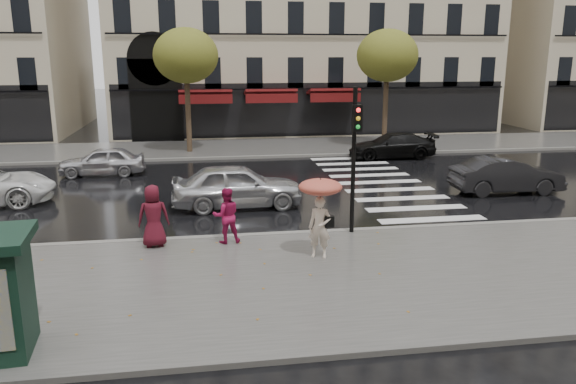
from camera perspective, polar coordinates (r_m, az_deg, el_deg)
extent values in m
plane|color=black|center=(13.80, -2.41, -8.63)|extent=(160.00, 160.00, 0.00)
cube|color=#474744|center=(13.32, -2.16, -9.20)|extent=(90.00, 7.00, 0.12)
cube|color=#474744|center=(32.13, -6.34, 4.41)|extent=(90.00, 6.00, 0.12)
cube|color=slate|center=(16.58, -3.62, -4.48)|extent=(90.00, 0.25, 0.14)
cube|color=slate|center=(29.18, -6.05, 3.49)|extent=(90.00, 0.25, 0.14)
cube|color=silver|center=(24.06, 9.22, 1.01)|extent=(3.60, 11.75, 0.01)
cylinder|color=#38281C|center=(30.80, -10.13, 8.64)|extent=(0.28, 0.28, 5.20)
ellipsoid|color=#52581B|center=(30.68, -10.34, 13.48)|extent=(3.40, 3.40, 2.89)
cylinder|color=#38281C|center=(32.51, 9.88, 8.92)|extent=(0.28, 0.28, 5.20)
ellipsoid|color=#52581B|center=(32.40, 10.07, 13.50)|extent=(3.40, 3.40, 2.89)
imported|color=beige|center=(14.52, 3.25, -3.60)|extent=(0.69, 0.57, 1.61)
cylinder|color=black|center=(14.37, 3.28, -1.56)|extent=(0.02, 0.02, 1.02)
ellipsoid|color=red|center=(14.24, 3.31, 0.52)|extent=(1.11, 1.11, 0.39)
cone|color=black|center=(14.19, 3.32, 1.40)|extent=(0.04, 0.04, 0.09)
cube|color=black|center=(14.47, 4.23, -3.02)|extent=(0.24, 0.11, 0.30)
imported|color=#9C1343|center=(15.71, -6.29, -2.39)|extent=(0.82, 0.67, 1.57)
imported|color=#51101D|center=(15.73, -13.51, -2.38)|extent=(0.88, 0.61, 1.72)
cylinder|color=black|center=(16.36, 6.66, 3.10)|extent=(0.13, 0.13, 4.26)
cube|color=black|center=(15.95, 7.04, 7.46)|extent=(0.27, 0.20, 0.75)
imported|color=silver|center=(19.77, -5.20, 0.64)|extent=(4.63, 2.00, 1.56)
imported|color=black|center=(23.38, 21.32, 1.60)|extent=(4.28, 1.59, 1.40)
imported|color=black|center=(29.74, 10.53, 4.65)|extent=(4.55, 2.02, 1.30)
imported|color=silver|center=(26.35, -18.37, 3.00)|extent=(3.77, 1.57, 1.28)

